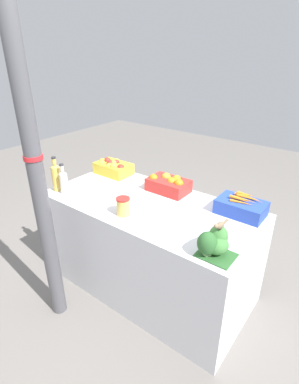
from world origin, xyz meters
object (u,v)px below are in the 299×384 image
apple_crate (113,167)px  carrot_crate (241,207)px  support_pole (35,167)px  broccoli_pile (214,243)px  orange_crate (169,184)px  pickle_jar (123,206)px  sparrow_bird (220,225)px  juice_bottle_golden (56,176)px  juice_bottle_cloudy (64,181)px

apple_crate → carrot_crate: (1.32, 0.01, -0.01)m
support_pole → broccoli_pile: 1.25m
support_pole → carrot_crate: 1.50m
orange_crate → pickle_jar: size_ratio=2.53×
orange_crate → sparrow_bird: bearing=-37.4°
apple_crate → pickle_jar: 0.83m
orange_crate → broccoli_pile: size_ratio=1.60×
pickle_jar → orange_crate: bearing=86.1°
broccoli_pile → sparrow_bird: (0.02, 0.01, 0.12)m
carrot_crate → juice_bottle_golden: 1.56m
carrot_crate → broccoli_pile: size_ratio=1.60×
apple_crate → broccoli_pile: size_ratio=1.60×
carrot_crate → sparrow_bird: sparrow_bird is taller
broccoli_pile → sparrow_bird: size_ratio=1.63×
support_pole → sparrow_bird: bearing=19.9°
orange_crate → sparrow_bird: 0.94m
orange_crate → sparrow_bird: (0.74, -0.56, 0.14)m
orange_crate → broccoli_pile: (0.72, -0.58, 0.02)m
sparrow_bird → orange_crate: bearing=-116.5°
carrot_crate → orange_crate: bearing=-179.9°
carrot_crate → broccoli_pile: 0.58m
carrot_crate → juice_bottle_cloudy: 1.47m
carrot_crate → pickle_jar: 0.89m
apple_crate → sparrow_bird: (1.40, -0.56, 0.14)m
orange_crate → broccoli_pile: bearing=-38.8°
apple_crate → broccoli_pile: (1.38, -0.57, 0.01)m
carrot_crate → broccoli_pile: bearing=-84.4°
pickle_jar → sparrow_bird: (0.77, -0.02, 0.14)m
support_pole → pickle_jar: bearing=48.9°
carrot_crate → juice_bottle_cloudy: (-1.35, -0.58, 0.05)m
orange_crate → juice_bottle_cloudy: bearing=-140.1°
carrot_crate → sparrow_bird: size_ratio=2.61×
carrot_crate → juice_bottle_golden: bearing=-158.2°
apple_crate → broccoli_pile: broccoli_pile is taller
support_pole → apple_crate: support_pole is taller
apple_crate → carrot_crate: size_ratio=1.00×
sparrow_bird → support_pole: bearing=-59.2°
carrot_crate → broccoli_pile: broccoli_pile is taller
juice_bottle_cloudy → sparrow_bird: (1.43, 0.01, 0.10)m
broccoli_pile → juice_bottle_golden: 1.51m
apple_crate → juice_bottle_golden: bearing=-102.3°
orange_crate → support_pole: bearing=-112.9°
apple_crate → carrot_crate: same height
support_pole → broccoli_pile: size_ratio=11.64×
broccoli_pile → pickle_jar: (-0.75, 0.03, -0.01)m
orange_crate → broccoli_pile: broccoli_pile is taller
orange_crate → juice_bottle_golden: size_ratio=1.14×
sparrow_bird → broccoli_pile: bearing=-43.8°
juice_bottle_cloudy → orange_crate: bearing=39.9°
orange_crate → juice_bottle_golden: bearing=-143.8°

